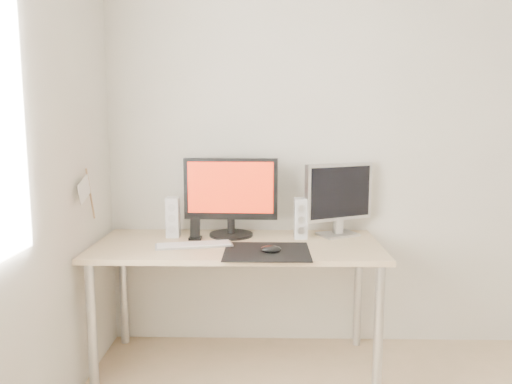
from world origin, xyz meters
name	(u,v)px	position (x,y,z in m)	size (l,w,h in m)	color
wall_back	(391,147)	(0.00, 1.75, 1.25)	(3.50, 3.50, 0.00)	white
mousepad	(267,252)	(-0.76, 1.20, 0.73)	(0.45, 0.40, 0.00)	black
mouse	(271,249)	(-0.74, 1.17, 0.75)	(0.11, 0.06, 0.04)	black
desk	(237,257)	(-0.93, 1.38, 0.65)	(1.60, 0.70, 0.73)	#D1B587
main_monitor	(231,194)	(-0.98, 1.55, 0.98)	(0.55, 0.27, 0.47)	black
second_monitor	(339,196)	(-0.34, 1.58, 0.97)	(0.42, 0.24, 0.43)	silver
speaker_left	(173,217)	(-1.32, 1.53, 0.85)	(0.07, 0.09, 0.24)	silver
speaker_right	(301,218)	(-0.57, 1.51, 0.85)	(0.07, 0.09, 0.24)	silver
keyboard	(194,245)	(-1.16, 1.31, 0.74)	(0.44, 0.21, 0.02)	#ADADAF
phone_dock	(195,233)	(-1.18, 1.46, 0.77)	(0.07, 0.06, 0.13)	black
pennant	(86,190)	(-1.72, 1.24, 1.05)	(0.01, 0.23, 0.29)	#A57F54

